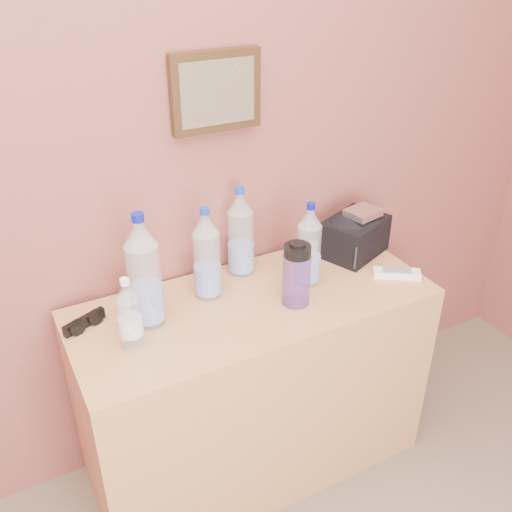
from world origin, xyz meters
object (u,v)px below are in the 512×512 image
at_px(pet_large_c, 207,258).
at_px(pet_large_d, 309,248).
at_px(sunglasses, 84,322).
at_px(foil_packet, 363,213).
at_px(nalgene_bottle, 297,274).
at_px(pet_large_a, 144,276).
at_px(toiletry_bag, 355,234).
at_px(pet_large_b, 241,236).
at_px(ac_remote, 397,273).
at_px(pet_small, 129,317).
at_px(dresser, 254,386).

xyz_separation_m(pet_large_c, pet_large_d, (0.34, -0.09, -0.01)).
height_order(sunglasses, foil_packet, foil_packet).
bearing_deg(nalgene_bottle, pet_large_d, 41.13).
bearing_deg(pet_large_a, pet_large_d, -3.69).
relative_size(sunglasses, foil_packet, 1.24).
height_order(pet_large_d, foil_packet, pet_large_d).
xyz_separation_m(pet_large_c, toiletry_bag, (0.60, 0.00, -0.06)).
bearing_deg(pet_large_c, pet_large_b, 26.30).
bearing_deg(sunglasses, pet_large_c, -24.42).
height_order(pet_large_d, sunglasses, pet_large_d).
bearing_deg(ac_remote, toiletry_bag, 133.25).
xyz_separation_m(pet_large_b, sunglasses, (-0.58, -0.07, -0.13)).
relative_size(pet_large_d, sunglasses, 2.08).
bearing_deg(foil_packet, pet_large_c, 178.72).
height_order(pet_large_b, nalgene_bottle, pet_large_b).
bearing_deg(sunglasses, foil_packet, -23.96).
relative_size(pet_large_a, pet_large_d, 1.25).
relative_size(nalgene_bottle, foil_packet, 1.91).
xyz_separation_m(pet_small, nalgene_bottle, (0.55, -0.04, 0.01)).
relative_size(nalgene_bottle, toiletry_bag, 0.94).
height_order(dresser, ac_remote, ac_remote).
height_order(dresser, nalgene_bottle, nalgene_bottle).
relative_size(sunglasses, ac_remote, 0.88).
bearing_deg(pet_large_a, toiletry_bag, 3.64).
bearing_deg(pet_large_b, pet_large_d, -43.73).
distance_m(pet_small, nalgene_bottle, 0.55).
distance_m(dresser, pet_large_b, 0.56).
bearing_deg(toiletry_bag, pet_small, 167.30).
bearing_deg(nalgene_bottle, pet_large_c, 143.06).
height_order(pet_large_c, pet_large_d, pet_large_c).
bearing_deg(toiletry_bag, ac_remote, -101.83).
bearing_deg(dresser, toiletry_bag, 12.42).
relative_size(pet_small, sunglasses, 1.61).
relative_size(pet_large_b, pet_small, 1.41).
bearing_deg(pet_large_d, ac_remote, -21.83).
distance_m(dresser, toiletry_bag, 0.68).
distance_m(pet_large_c, ac_remote, 0.69).
relative_size(pet_large_c, nalgene_bottle, 1.44).
bearing_deg(pet_large_d, sunglasses, 172.33).
bearing_deg(sunglasses, toiletry_bag, -23.06).
relative_size(pet_large_b, ac_remote, 1.98).
distance_m(pet_large_a, pet_large_c, 0.23).
height_order(dresser, pet_large_b, pet_large_b).
distance_m(pet_large_c, pet_large_d, 0.35).
relative_size(dresser, pet_large_d, 4.05).
distance_m(pet_large_d, sunglasses, 0.77).
bearing_deg(dresser, pet_large_b, 76.06).
bearing_deg(pet_small, foil_packet, 7.86).
distance_m(pet_large_d, toiletry_bag, 0.28).
height_order(pet_large_a, sunglasses, pet_large_a).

